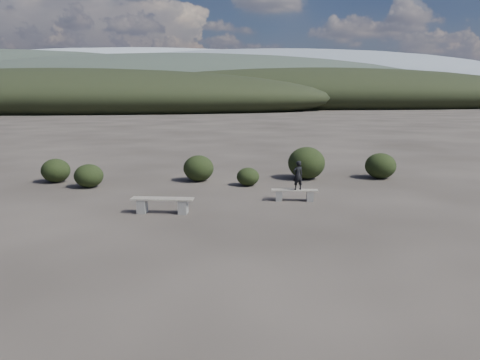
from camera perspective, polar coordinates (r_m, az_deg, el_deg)
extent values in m
plane|color=#2C2622|center=(11.43, -1.47, -8.72)|extent=(1200.00, 1200.00, 0.00)
cube|color=slate|center=(15.25, -11.84, -3.14)|extent=(0.34, 0.43, 0.44)
cube|color=slate|center=(14.95, -6.96, -3.27)|extent=(0.34, 0.43, 0.44)
cube|color=gray|center=(15.03, -9.45, -2.29)|extent=(2.02, 0.75, 0.06)
cube|color=slate|center=(16.67, 4.78, -1.92)|extent=(0.28, 0.35, 0.36)
cube|color=slate|center=(16.72, 8.51, -1.96)|extent=(0.28, 0.35, 0.36)
cube|color=gray|center=(16.65, 6.66, -1.25)|extent=(1.67, 0.62, 0.05)
imported|color=black|center=(16.55, 7.07, 0.57)|extent=(0.43, 0.33, 1.03)
ellipsoid|color=black|center=(19.88, -17.95, 0.49)|extent=(1.16, 1.16, 0.95)
ellipsoid|color=black|center=(20.34, -5.07, 1.44)|extent=(1.31, 1.31, 1.12)
ellipsoid|color=black|center=(19.28, 0.98, 0.41)|extent=(0.94, 0.94, 0.75)
ellipsoid|color=black|center=(20.96, 8.11, 2.07)|extent=(1.63, 1.63, 1.43)
ellipsoid|color=black|center=(21.82, 16.76, 1.67)|extent=(1.37, 1.37, 1.14)
ellipsoid|color=black|center=(21.49, -21.55, 1.08)|extent=(1.20, 1.20, 1.02)
ellipsoid|color=black|center=(103.61, -19.94, 9.36)|extent=(110.00, 40.00, 12.00)
ellipsoid|color=black|center=(125.97, 10.51, 10.12)|extent=(120.00, 44.00, 14.00)
ellipsoid|color=#2B342B|center=(170.76, -6.02, 11.07)|extent=(190.00, 64.00, 24.00)
ellipsoid|color=gray|center=(318.79, 6.79, 11.61)|extent=(340.00, 110.00, 44.00)
ellipsoid|color=#98A1AB|center=(411.88, -10.47, 11.63)|extent=(460.00, 140.00, 56.00)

